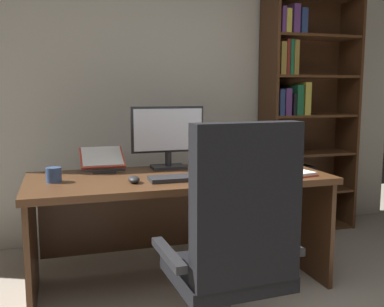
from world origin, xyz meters
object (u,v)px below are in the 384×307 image
bookshelf (299,119)px  computer_mouse (134,179)px  pen (228,171)px  monitor (168,137)px  coffee_mug (54,175)px  desk (176,201)px  laptop (235,157)px  keyboard (185,178)px  office_chair (234,263)px  notepad (225,173)px  open_binder (274,174)px  reading_stand_with_book (102,159)px

bookshelf → computer_mouse: bookshelf is taller
pen → monitor: bearing=138.3°
coffee_mug → desk: bearing=5.8°
desk → bookshelf: bearing=29.3°
bookshelf → coffee_mug: size_ratio=23.36×
laptop → keyboard: size_ratio=0.76×
laptop → coffee_mug: size_ratio=3.64×
office_chair → coffee_mug: bearing=129.2°
bookshelf → pen: bearing=-139.8°
computer_mouse → monitor: bearing=53.5°
office_chair → keyboard: bearing=89.6°
keyboard → computer_mouse: bearing=180.0°
notepad → pen: pen is taller
open_binder → pen: (-0.24, 0.17, 0.00)m
reading_stand_with_book → coffee_mug: bearing=-133.4°
reading_stand_with_book → pen: 0.83m
keyboard → notepad: bearing=21.8°
desk → open_binder: 0.65m
monitor → coffee_mug: monitor is taller
coffee_mug → pen: bearing=-1.9°
computer_mouse → pen: bearing=11.0°
office_chair → computer_mouse: (-0.33, 0.69, 0.27)m
bookshelf → computer_mouse: size_ratio=19.60×
notepad → pen: size_ratio=1.50×
open_binder → pen: 0.29m
reading_stand_with_book → open_binder: size_ratio=0.57×
reading_stand_with_book → notepad: size_ratio=1.41×
pen → office_chair: bearing=-109.7°
coffee_mug → reading_stand_with_book: bearing=46.6°
reading_stand_with_book → open_binder: bearing=-28.1°
computer_mouse → coffee_mug: coffee_mug is taller
office_chair → reading_stand_with_book: size_ratio=3.73×
computer_mouse → reading_stand_with_book: reading_stand_with_book is taller
desk → open_binder: open_binder is taller
office_chair → reading_stand_with_book: 1.29m
monitor → open_binder: 0.75m
coffee_mug → computer_mouse: bearing=-19.6°
monitor → office_chair: bearing=-88.4°
reading_stand_with_book → laptop: bearing=-4.0°
desk → open_binder: (0.55, -0.28, 0.20)m
bookshelf → pen: size_ratio=14.56×
desk → coffee_mug: (-0.74, -0.08, 0.23)m
office_chair → reading_stand_with_book: bearing=108.5°
bookshelf → laptop: bearing=-146.4°
desk → laptop: bearing=20.9°
notepad → monitor: bearing=136.5°
reading_stand_with_book → notepad: bearing=-26.1°
desk → pen: pen is taller
monitor → laptop: 0.51m
open_binder → desk: bearing=141.5°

